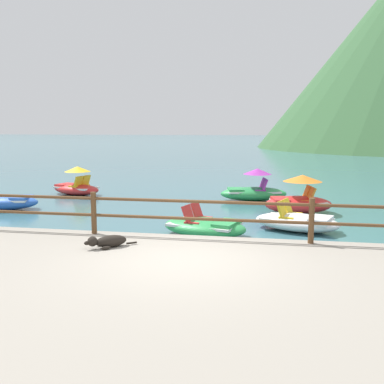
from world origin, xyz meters
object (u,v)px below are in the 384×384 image
pedal_boat_0 (299,200)px  pedal_boat_1 (3,202)px  dog_resting (108,241)px  pedal_boat_5 (205,226)px  pedal_boat_3 (254,190)px  pedal_boat_6 (297,222)px  pedal_boat_2 (76,186)px

pedal_boat_0 → pedal_boat_1: bearing=-172.9°
dog_resting → pedal_boat_5: size_ratio=0.36×
pedal_boat_3 → pedal_boat_6: size_ratio=1.04×
pedal_boat_1 → pedal_boat_5: (7.35, -2.46, -0.02)m
pedal_boat_0 → pedal_boat_2: (-8.87, 2.41, -0.05)m
pedal_boat_0 → dog_resting: bearing=-121.5°
pedal_boat_3 → pedal_boat_5: size_ratio=1.08×
dog_resting → pedal_boat_1: (-5.83, 5.36, -0.25)m
pedal_boat_3 → pedal_boat_5: 6.01m
pedal_boat_1 → pedal_boat_5: 7.75m
pedal_boat_6 → pedal_boat_0: bearing=86.7°
pedal_boat_1 → dog_resting: bearing=-42.6°
dog_resting → pedal_boat_2: size_ratio=0.37×
pedal_boat_3 → pedal_boat_5: bearing=-99.2°
pedal_boat_0 → pedal_boat_1: size_ratio=0.93×
pedal_boat_3 → pedal_boat_1: bearing=-157.3°
dog_resting → pedal_boat_5: (1.52, 2.91, -0.27)m
pedal_boat_0 → pedal_boat_3: 2.73m
pedal_boat_5 → pedal_boat_3: bearing=80.8°
pedal_boat_0 → pedal_boat_1: 9.95m
dog_resting → pedal_boat_0: bearing=58.5°
pedal_boat_2 → pedal_boat_3: (7.31, -0.17, 0.01)m
pedal_boat_1 → pedal_boat_3: size_ratio=0.96×
pedal_boat_0 → pedal_boat_5: size_ratio=0.97×
pedal_boat_6 → dog_resting: bearing=-134.3°
pedal_boat_1 → pedal_boat_6: size_ratio=1.00×
pedal_boat_1 → pedal_boat_2: 3.77m
pedal_boat_2 → pedal_boat_6: size_ratio=0.95×
pedal_boat_0 → pedal_boat_6: bearing=-93.3°
pedal_boat_2 → pedal_boat_5: 8.81m
pedal_boat_6 → pedal_boat_3: bearing=106.2°
pedal_boat_0 → pedal_boat_3: pedal_boat_0 is taller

